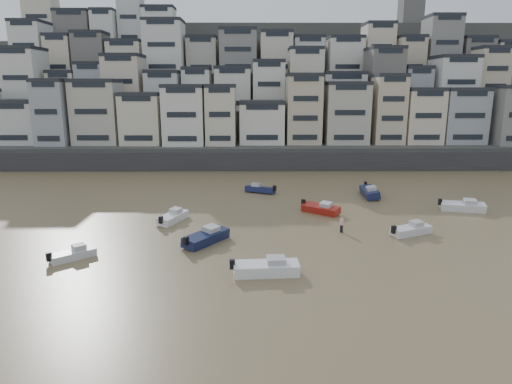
{
  "coord_description": "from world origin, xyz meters",
  "views": [
    {
      "loc": [
        9.63,
        -18.66,
        15.48
      ],
      "look_at": [
        9.97,
        30.0,
        4.0
      ],
      "focal_mm": 32.0,
      "sensor_mm": 36.0,
      "label": 1
    }
  ],
  "objects_px": {
    "boat_e": "(321,208)",
    "boat_d": "(411,228)",
    "boat_a": "(266,266)",
    "person_pink": "(342,225)",
    "boat_g": "(463,205)",
    "boat_i": "(370,191)",
    "boat_h": "(260,188)",
    "boat_c": "(206,235)",
    "boat_f": "(173,216)",
    "boat_j": "(73,253)"
  },
  "relations": [
    {
      "from": "boat_e",
      "to": "boat_d",
      "type": "height_order",
      "value": "boat_e"
    },
    {
      "from": "boat_a",
      "to": "person_pink",
      "type": "xyz_separation_m",
      "value": [
        8.41,
        11.26,
        0.05
      ]
    },
    {
      "from": "boat_g",
      "to": "boat_i",
      "type": "height_order",
      "value": "boat_i"
    },
    {
      "from": "boat_e",
      "to": "boat_h",
      "type": "bearing_deg",
      "value": 160.46
    },
    {
      "from": "boat_g",
      "to": "person_pink",
      "type": "bearing_deg",
      "value": -140.33
    },
    {
      "from": "boat_c",
      "to": "boat_g",
      "type": "relative_size",
      "value": 1.04
    },
    {
      "from": "boat_g",
      "to": "boat_d",
      "type": "relative_size",
      "value": 1.13
    },
    {
      "from": "boat_g",
      "to": "boat_f",
      "type": "relative_size",
      "value": 1.09
    },
    {
      "from": "boat_a",
      "to": "boat_f",
      "type": "xyz_separation_m",
      "value": [
        -10.37,
        15.28,
        -0.1
      ]
    },
    {
      "from": "boat_g",
      "to": "boat_a",
      "type": "bearing_deg",
      "value": -128.82
    },
    {
      "from": "boat_h",
      "to": "boat_j",
      "type": "distance_m",
      "value": 31.45
    },
    {
      "from": "boat_h",
      "to": "person_pink",
      "type": "distance_m",
      "value": 20.44
    },
    {
      "from": "boat_h",
      "to": "boat_j",
      "type": "height_order",
      "value": "boat_h"
    },
    {
      "from": "boat_i",
      "to": "boat_d",
      "type": "bearing_deg",
      "value": 2.58
    },
    {
      "from": "boat_g",
      "to": "boat_e",
      "type": "distance_m",
      "value": 17.99
    },
    {
      "from": "boat_a",
      "to": "boat_j",
      "type": "bearing_deg",
      "value": 163.72
    },
    {
      "from": "boat_e",
      "to": "boat_j",
      "type": "bearing_deg",
      "value": -111.42
    },
    {
      "from": "boat_d",
      "to": "boat_h",
      "type": "bearing_deg",
      "value": 103.59
    },
    {
      "from": "boat_e",
      "to": "boat_d",
      "type": "distance_m",
      "value": 11.76
    },
    {
      "from": "boat_h",
      "to": "boat_f",
      "type": "bearing_deg",
      "value": 79.11
    },
    {
      "from": "boat_c",
      "to": "boat_h",
      "type": "relative_size",
      "value": 1.24
    },
    {
      "from": "boat_a",
      "to": "boat_d",
      "type": "relative_size",
      "value": 1.18
    },
    {
      "from": "boat_a",
      "to": "boat_h",
      "type": "bearing_deg",
      "value": 85.78
    },
    {
      "from": "boat_c",
      "to": "boat_j",
      "type": "distance_m",
      "value": 12.42
    },
    {
      "from": "boat_g",
      "to": "boat_h",
      "type": "height_order",
      "value": "boat_g"
    },
    {
      "from": "boat_h",
      "to": "boat_g",
      "type": "bearing_deg",
      "value": -177.79
    },
    {
      "from": "person_pink",
      "to": "boat_h",
      "type": "bearing_deg",
      "value": 114.4
    },
    {
      "from": "boat_e",
      "to": "boat_g",
      "type": "bearing_deg",
      "value": 40.13
    },
    {
      "from": "boat_c",
      "to": "person_pink",
      "type": "distance_m",
      "value": 14.6
    },
    {
      "from": "boat_c",
      "to": "boat_a",
      "type": "distance_m",
      "value": 9.8
    },
    {
      "from": "boat_a",
      "to": "boat_e",
      "type": "height_order",
      "value": "boat_a"
    },
    {
      "from": "boat_a",
      "to": "boat_g",
      "type": "bearing_deg",
      "value": 33.52
    },
    {
      "from": "boat_i",
      "to": "boat_g",
      "type": "bearing_deg",
      "value": 53.6
    },
    {
      "from": "boat_f",
      "to": "boat_h",
      "type": "distance_m",
      "value": 17.89
    },
    {
      "from": "person_pink",
      "to": "boat_c",
      "type": "bearing_deg",
      "value": -166.72
    },
    {
      "from": "boat_j",
      "to": "boat_i",
      "type": "bearing_deg",
      "value": -5.57
    },
    {
      "from": "boat_h",
      "to": "boat_a",
      "type": "bearing_deg",
      "value": 114.5
    },
    {
      "from": "boat_c",
      "to": "boat_i",
      "type": "relative_size",
      "value": 0.97
    },
    {
      "from": "boat_a",
      "to": "person_pink",
      "type": "bearing_deg",
      "value": 48.95
    },
    {
      "from": "boat_f",
      "to": "boat_d",
      "type": "bearing_deg",
      "value": -78.86
    },
    {
      "from": "boat_c",
      "to": "person_pink",
      "type": "relative_size",
      "value": 3.43
    },
    {
      "from": "boat_j",
      "to": "boat_e",
      "type": "bearing_deg",
      "value": -9.97
    },
    {
      "from": "boat_h",
      "to": "boat_d",
      "type": "bearing_deg",
      "value": 153.31
    },
    {
      "from": "boat_c",
      "to": "boat_e",
      "type": "height_order",
      "value": "boat_c"
    },
    {
      "from": "boat_d",
      "to": "boat_i",
      "type": "bearing_deg",
      "value": 65.38
    },
    {
      "from": "boat_e",
      "to": "boat_f",
      "type": "height_order",
      "value": "boat_f"
    },
    {
      "from": "boat_h",
      "to": "boat_e",
      "type": "bearing_deg",
      "value": 147.51
    },
    {
      "from": "boat_g",
      "to": "person_pink",
      "type": "distance_m",
      "value": 18.74
    },
    {
      "from": "boat_a",
      "to": "boat_f",
      "type": "bearing_deg",
      "value": 119.89
    },
    {
      "from": "person_pink",
      "to": "boat_j",
      "type": "bearing_deg",
      "value": -163.76
    }
  ]
}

